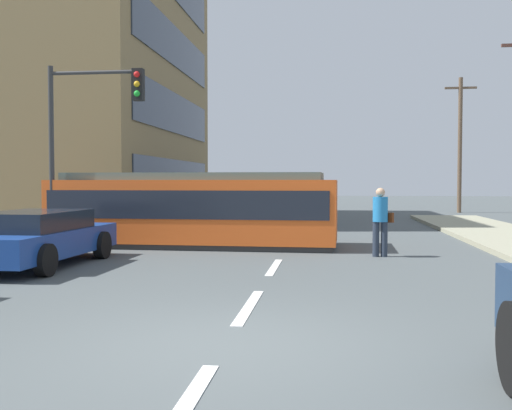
{
  "coord_description": "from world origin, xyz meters",
  "views": [
    {
      "loc": [
        1.15,
        -6.48,
        1.82
      ],
      "look_at": [
        -0.75,
        8.9,
        1.21
      ],
      "focal_mm": 41.65,
      "sensor_mm": 36.0,
      "label": 1
    }
  ],
  "objects_px": {
    "city_bus": "(266,200)",
    "traffic_light_mast": "(88,121)",
    "utility_pole_far": "(460,142)",
    "streetcar_tram": "(195,208)",
    "pedestrian_crossing": "(381,218)",
    "parked_sedan_mid": "(37,237)"
  },
  "relations": [
    {
      "from": "streetcar_tram",
      "to": "traffic_light_mast",
      "type": "relative_size",
      "value": 1.62
    },
    {
      "from": "pedestrian_crossing",
      "to": "utility_pole_far",
      "type": "height_order",
      "value": "utility_pole_far"
    },
    {
      "from": "parked_sedan_mid",
      "to": "traffic_light_mast",
      "type": "xyz_separation_m",
      "value": [
        -0.19,
        3.25,
        2.83
      ]
    },
    {
      "from": "streetcar_tram",
      "to": "city_bus",
      "type": "height_order",
      "value": "streetcar_tram"
    },
    {
      "from": "streetcar_tram",
      "to": "city_bus",
      "type": "relative_size",
      "value": 1.4
    },
    {
      "from": "streetcar_tram",
      "to": "utility_pole_far",
      "type": "distance_m",
      "value": 22.7
    },
    {
      "from": "streetcar_tram",
      "to": "utility_pole_far",
      "type": "bearing_deg",
      "value": 59.81
    },
    {
      "from": "pedestrian_crossing",
      "to": "utility_pole_far",
      "type": "xyz_separation_m",
      "value": [
        6.32,
        21.25,
        3.16
      ]
    },
    {
      "from": "pedestrian_crossing",
      "to": "traffic_light_mast",
      "type": "height_order",
      "value": "traffic_light_mast"
    },
    {
      "from": "parked_sedan_mid",
      "to": "traffic_light_mast",
      "type": "height_order",
      "value": "traffic_light_mast"
    },
    {
      "from": "city_bus",
      "to": "traffic_light_mast",
      "type": "xyz_separation_m",
      "value": [
        -3.82,
        -9.43,
        2.4
      ]
    },
    {
      "from": "streetcar_tram",
      "to": "parked_sedan_mid",
      "type": "xyz_separation_m",
      "value": [
        -2.49,
        -4.34,
        -0.44
      ]
    },
    {
      "from": "streetcar_tram",
      "to": "parked_sedan_mid",
      "type": "height_order",
      "value": "streetcar_tram"
    },
    {
      "from": "parked_sedan_mid",
      "to": "utility_pole_far",
      "type": "distance_m",
      "value": 27.72
    },
    {
      "from": "city_bus",
      "to": "traffic_light_mast",
      "type": "distance_m",
      "value": 10.45
    },
    {
      "from": "traffic_light_mast",
      "to": "streetcar_tram",
      "type": "bearing_deg",
      "value": 22.3
    },
    {
      "from": "pedestrian_crossing",
      "to": "traffic_light_mast",
      "type": "xyz_separation_m",
      "value": [
        -7.67,
        0.71,
        2.51
      ]
    },
    {
      "from": "traffic_light_mast",
      "to": "utility_pole_far",
      "type": "xyz_separation_m",
      "value": [
        13.98,
        20.54,
        0.66
      ]
    },
    {
      "from": "streetcar_tram",
      "to": "city_bus",
      "type": "bearing_deg",
      "value": 82.17
    },
    {
      "from": "traffic_light_mast",
      "to": "parked_sedan_mid",
      "type": "bearing_deg",
      "value": -86.7
    },
    {
      "from": "pedestrian_crossing",
      "to": "parked_sedan_mid",
      "type": "bearing_deg",
      "value": -161.26
    },
    {
      "from": "pedestrian_crossing",
      "to": "traffic_light_mast",
      "type": "relative_size",
      "value": 0.34
    }
  ]
}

